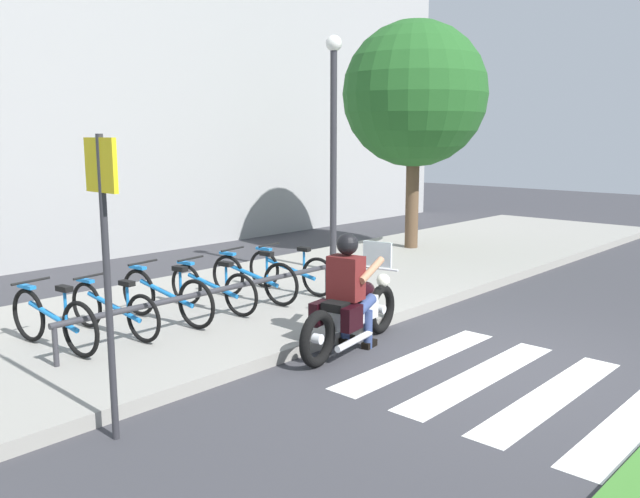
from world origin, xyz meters
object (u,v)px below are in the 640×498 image
Objects in this scene: rider at (349,283)px; bicycle_2 at (166,296)px; bicycle_0 at (53,320)px; street_sign at (105,236)px; motorcycle at (353,312)px; tree_near_rack at (415,95)px; bicycle_4 at (253,278)px; bicycle_5 at (290,271)px; bicycle_3 at (212,288)px; bike_rack at (216,293)px; street_lamp at (333,134)px; bicycle_1 at (114,309)px.

rider is 2.49m from bicycle_2.
street_sign is at bearing -103.81° from bicycle_0.
tree_near_rack reaches higher than motorcycle.
bicycle_4 reaches higher than bicycle_5.
bicycle_3 is (2.29, 0.00, -0.02)m from bicycle_0.
bicycle_2 is 1.53m from bicycle_4.
street_sign is at bearing -178.85° from motorcycle.
bicycle_3 is at bearing 38.56° from street_sign.
motorcycle is 3.49m from bicycle_0.
tree_near_rack reaches higher than bike_rack.
bicycle_5 is at bearing -159.95° from street_lamp.
motorcycle reaches higher than bike_rack.
bicycle_4 is at bearing -179.94° from bicycle_5.
bicycle_5 is (3.82, 0.00, -0.02)m from bicycle_0.
motorcycle is at bearing -116.82° from bicycle_5.
street_sign reaches higher than bicycle_0.
motorcycle is at bearing -64.31° from bike_rack.
bicycle_0 is at bearing -179.99° from bicycle_2.
bicycle_5 is at bearing 27.42° from street_sign.
bicycle_3 is 1.53m from bicycle_5.
street_sign reaches higher than motorcycle.
tree_near_rack is (8.59, 1.03, 2.92)m from bicycle_0.
bicycle_0 is 3.82m from bicycle_5.
street_lamp is at bearing 18.06° from bike_rack.
motorcycle is 1.25× the size of bicycle_2.
bicycle_3 is 0.68m from bike_rack.
bicycle_5 is 0.39× the size of street_lamp.
tree_near_rack is at bearing 10.56° from bicycle_4.
bicycle_1 is 3.05m from bicycle_5.
street_lamp is at bearing 44.27° from rider.
motorcycle reaches higher than bicycle_3.
bike_rack is at bearing -25.87° from bicycle_1.
bicycle_2 reaches higher than bicycle_5.
bicycle_1 is (0.76, 0.00, -0.02)m from bicycle_0.
bicycle_0 is at bearing -179.98° from bicycle_5.
bike_rack is 0.89× the size of tree_near_rack.
rider is at bearing -66.63° from bike_rack.
rider is 0.88× the size of bicycle_3.
bicycle_3 reaches higher than bicycle_1.
bicycle_0 is 0.95× the size of bicycle_2.
street_lamp reaches higher than bicycle_2.
tree_near_rack reaches higher than bicycle_3.
bicycle_0 is 0.33× the size of tree_near_rack.
bicycle_5 reaches higher than bicycle_1.
bicycle_5 is 0.38× the size of bike_rack.
bicycle_2 is 7.71m from tree_near_rack.
bicycle_2 is (1.53, 0.00, 0.00)m from bicycle_0.
bicycle_4 is 0.76m from bicycle_5.
rider is at bearing -63.59° from bicycle_2.
rider is at bearing -118.27° from bicycle_5.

